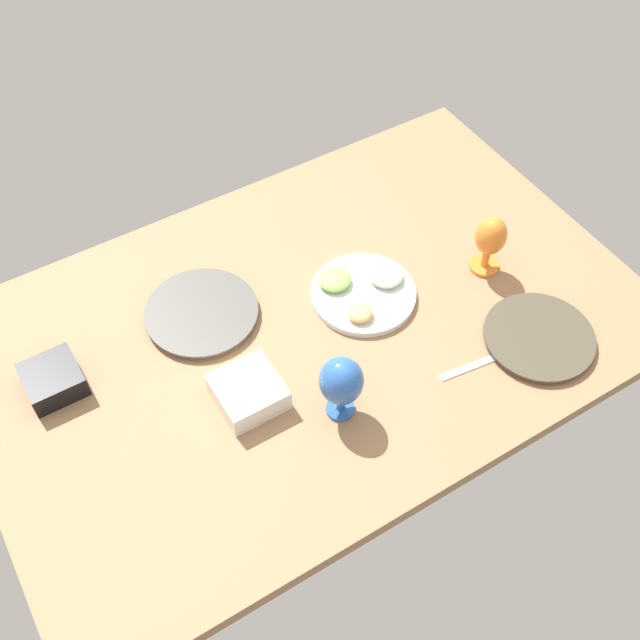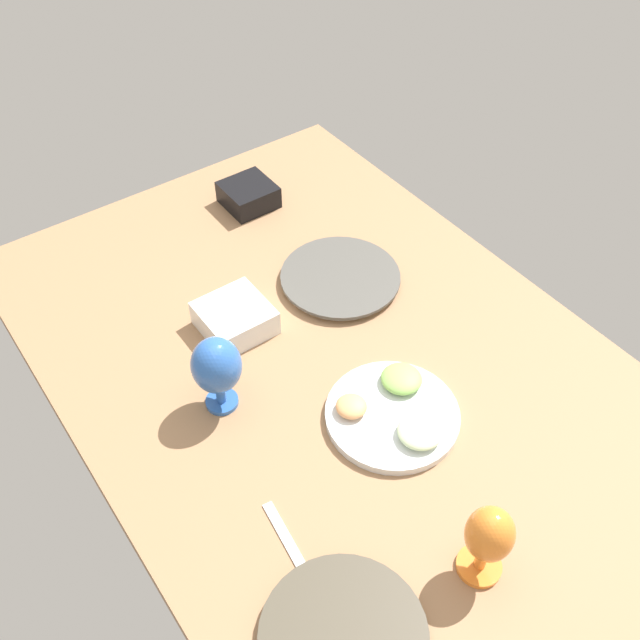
# 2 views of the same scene
# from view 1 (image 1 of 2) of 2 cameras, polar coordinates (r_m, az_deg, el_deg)

# --- Properties ---
(ground_plane) EXTENTS (1.60, 1.04, 0.04)m
(ground_plane) POSITION_cam_1_polar(r_m,az_deg,el_deg) (1.90, -0.77, -0.71)
(ground_plane) COLOR #99704C
(dinner_plate_left) EXTENTS (0.28, 0.28, 0.02)m
(dinner_plate_left) POSITION_cam_1_polar(r_m,az_deg,el_deg) (1.91, -8.70, 0.51)
(dinner_plate_left) COLOR silver
(dinner_plate_left) RESTS_ON ground_plane
(dinner_plate_right) EXTENTS (0.27, 0.27, 0.02)m
(dinner_plate_right) POSITION_cam_1_polar(r_m,az_deg,el_deg) (1.92, 15.82, -1.25)
(dinner_plate_right) COLOR beige
(dinner_plate_right) RESTS_ON ground_plane
(fruit_platter) EXTENTS (0.26, 0.26, 0.04)m
(fruit_platter) POSITION_cam_1_polar(r_m,az_deg,el_deg) (1.93, 3.16, 2.12)
(fruit_platter) COLOR silver
(fruit_platter) RESTS_ON ground_plane
(hurricane_glass_orange) EXTENTS (0.08, 0.08, 0.17)m
(hurricane_glass_orange) POSITION_cam_1_polar(r_m,az_deg,el_deg) (1.97, 12.43, 5.86)
(hurricane_glass_orange) COLOR orange
(hurricane_glass_orange) RESTS_ON ground_plane
(hurricane_glass_blue) EXTENTS (0.10, 0.10, 0.18)m
(hurricane_glass_blue) POSITION_cam_1_polar(r_m,az_deg,el_deg) (1.65, 1.57, -4.60)
(hurricane_glass_blue) COLOR #2F61B7
(hurricane_glass_blue) RESTS_ON ground_plane
(square_bowl_white) EXTENTS (0.14, 0.14, 0.06)m
(square_bowl_white) POSITION_cam_1_polar(r_m,az_deg,el_deg) (1.74, -5.30, -5.24)
(square_bowl_white) COLOR white
(square_bowl_white) RESTS_ON ground_plane
(square_bowl_black) EXTENTS (0.12, 0.12, 0.06)m
(square_bowl_black) POSITION_cam_1_polar(r_m,az_deg,el_deg) (1.85, -19.08, -4.12)
(square_bowl_black) COLOR black
(square_bowl_black) RESTS_ON ground_plane
(fork_by_right_plate) EXTENTS (0.18, 0.04, 0.01)m
(fork_by_right_plate) POSITION_cam_1_polar(r_m,az_deg,el_deg) (1.84, 11.27, -3.27)
(fork_by_right_plate) COLOR silver
(fork_by_right_plate) RESTS_ON ground_plane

